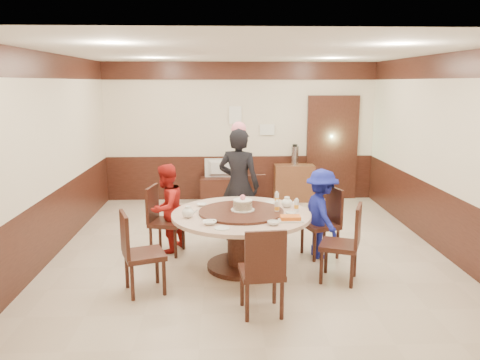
{
  "coord_description": "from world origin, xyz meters",
  "views": [
    {
      "loc": [
        -0.39,
        -6.55,
        2.4
      ],
      "look_at": [
        -0.14,
        -0.36,
        1.1
      ],
      "focal_mm": 35.0,
      "sensor_mm": 36.0,
      "label": 1
    }
  ],
  "objects_px": {
    "birthday_cake": "(243,205)",
    "tv_stand": "(221,190)",
    "person_blue": "(321,214)",
    "thermos": "(295,156)",
    "side_cabinet": "(294,183)",
    "person_red": "(166,208)",
    "banquet_table": "(241,229)",
    "person_standing": "(239,185)",
    "shrimp_platter": "(290,219)",
    "television": "(221,168)"
  },
  "relations": [
    {
      "from": "birthday_cake",
      "to": "tv_stand",
      "type": "xyz_separation_m",
      "value": [
        -0.28,
        3.48,
        -0.6
      ]
    },
    {
      "from": "person_blue",
      "to": "birthday_cake",
      "type": "distance_m",
      "value": 1.18
    },
    {
      "from": "birthday_cake",
      "to": "thermos",
      "type": "height_order",
      "value": "thermos"
    },
    {
      "from": "side_cabinet",
      "to": "thermos",
      "type": "distance_m",
      "value": 0.57
    },
    {
      "from": "tv_stand",
      "to": "person_red",
      "type": "bearing_deg",
      "value": -105.51
    },
    {
      "from": "banquet_table",
      "to": "person_standing",
      "type": "height_order",
      "value": "person_standing"
    },
    {
      "from": "shrimp_platter",
      "to": "side_cabinet",
      "type": "height_order",
      "value": "shrimp_platter"
    },
    {
      "from": "banquet_table",
      "to": "birthday_cake",
      "type": "distance_m",
      "value": 0.32
    },
    {
      "from": "tv_stand",
      "to": "banquet_table",
      "type": "bearing_deg",
      "value": -85.82
    },
    {
      "from": "tv_stand",
      "to": "thermos",
      "type": "bearing_deg",
      "value": 1.15
    },
    {
      "from": "person_red",
      "to": "television",
      "type": "xyz_separation_m",
      "value": [
        0.78,
        2.83,
        0.06
      ]
    },
    {
      "from": "shrimp_platter",
      "to": "thermos",
      "type": "distance_m",
      "value": 3.97
    },
    {
      "from": "person_standing",
      "to": "side_cabinet",
      "type": "bearing_deg",
      "value": -96.93
    },
    {
      "from": "television",
      "to": "tv_stand",
      "type": "bearing_deg",
      "value": 1.78
    },
    {
      "from": "person_standing",
      "to": "thermos",
      "type": "relative_size",
      "value": 4.59
    },
    {
      "from": "thermos",
      "to": "banquet_table",
      "type": "bearing_deg",
      "value": -109.34
    },
    {
      "from": "birthday_cake",
      "to": "television",
      "type": "relative_size",
      "value": 0.46
    },
    {
      "from": "person_blue",
      "to": "television",
      "type": "bearing_deg",
      "value": 12.76
    },
    {
      "from": "birthday_cake",
      "to": "side_cabinet",
      "type": "relative_size",
      "value": 0.38
    },
    {
      "from": "person_standing",
      "to": "tv_stand",
      "type": "distance_m",
      "value": 2.51
    },
    {
      "from": "banquet_table",
      "to": "shrimp_platter",
      "type": "relative_size",
      "value": 5.97
    },
    {
      "from": "banquet_table",
      "to": "side_cabinet",
      "type": "xyz_separation_m",
      "value": [
        1.24,
        3.54,
        -0.16
      ]
    },
    {
      "from": "thermos",
      "to": "person_red",
      "type": "bearing_deg",
      "value": -128.6
    },
    {
      "from": "birthday_cake",
      "to": "shrimp_platter",
      "type": "xyz_separation_m",
      "value": [
        0.56,
        -0.4,
        -0.07
      ]
    },
    {
      "from": "person_blue",
      "to": "birthday_cake",
      "type": "xyz_separation_m",
      "value": [
        -1.1,
        -0.34,
        0.23
      ]
    },
    {
      "from": "person_blue",
      "to": "thermos",
      "type": "height_order",
      "value": "person_blue"
    },
    {
      "from": "side_cabinet",
      "to": "thermos",
      "type": "bearing_deg",
      "value": 0.0
    },
    {
      "from": "shrimp_platter",
      "to": "thermos",
      "type": "height_order",
      "value": "thermos"
    },
    {
      "from": "person_red",
      "to": "tv_stand",
      "type": "xyz_separation_m",
      "value": [
        0.78,
        2.83,
        -0.39
      ]
    },
    {
      "from": "person_red",
      "to": "birthday_cake",
      "type": "height_order",
      "value": "person_red"
    },
    {
      "from": "side_cabinet",
      "to": "thermos",
      "type": "relative_size",
      "value": 2.11
    },
    {
      "from": "television",
      "to": "person_standing",
      "type": "bearing_deg",
      "value": 98.06
    },
    {
      "from": "banquet_table",
      "to": "television",
      "type": "xyz_separation_m",
      "value": [
        -0.26,
        3.51,
        0.16
      ]
    },
    {
      "from": "birthday_cake",
      "to": "television",
      "type": "bearing_deg",
      "value": 94.54
    },
    {
      "from": "banquet_table",
      "to": "person_blue",
      "type": "distance_m",
      "value": 1.18
    },
    {
      "from": "person_standing",
      "to": "shrimp_platter",
      "type": "height_order",
      "value": "person_standing"
    },
    {
      "from": "birthday_cake",
      "to": "thermos",
      "type": "xyz_separation_m",
      "value": [
        1.22,
        3.51,
        0.09
      ]
    },
    {
      "from": "banquet_table",
      "to": "person_red",
      "type": "bearing_deg",
      "value": 146.92
    },
    {
      "from": "person_standing",
      "to": "birthday_cake",
      "type": "bearing_deg",
      "value": 110.28
    },
    {
      "from": "television",
      "to": "side_cabinet",
      "type": "bearing_deg",
      "value": -177.07
    },
    {
      "from": "banquet_table",
      "to": "birthday_cake",
      "type": "xyz_separation_m",
      "value": [
        0.02,
        0.03,
        0.32
      ]
    },
    {
      "from": "banquet_table",
      "to": "tv_stand",
      "type": "distance_m",
      "value": 3.53
    },
    {
      "from": "television",
      "to": "person_red",
      "type": "bearing_deg",
      "value": 76.27
    },
    {
      "from": "person_red",
      "to": "shrimp_platter",
      "type": "distance_m",
      "value": 1.94
    },
    {
      "from": "person_standing",
      "to": "person_blue",
      "type": "relative_size",
      "value": 1.4
    },
    {
      "from": "shrimp_platter",
      "to": "banquet_table",
      "type": "bearing_deg",
      "value": 147.16
    },
    {
      "from": "person_blue",
      "to": "tv_stand",
      "type": "height_order",
      "value": "person_blue"
    },
    {
      "from": "person_standing",
      "to": "birthday_cake",
      "type": "distance_m",
      "value": 1.06
    },
    {
      "from": "person_red",
      "to": "tv_stand",
      "type": "distance_m",
      "value": 2.96
    },
    {
      "from": "person_standing",
      "to": "person_red",
      "type": "xyz_separation_m",
      "value": [
        -1.05,
        -0.41,
        -0.23
      ]
    }
  ]
}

